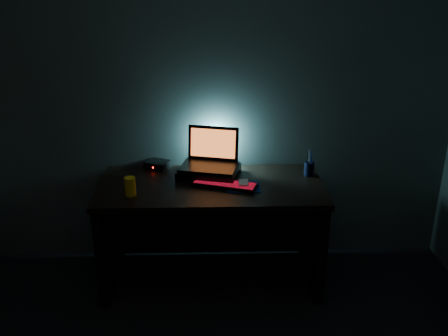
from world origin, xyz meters
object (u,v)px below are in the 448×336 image
object	(u,v)px
laptop	(211,157)
juice_glass	(130,186)
pen_cup	(309,169)
router	(158,165)
keyboard	(225,184)
mouse	(243,184)

from	to	relation	value
laptop	juice_glass	bearing A→B (deg)	-131.42
laptop	pen_cup	xyz separation A→B (m)	(0.68, -0.06, -0.07)
juice_glass	router	distance (m)	0.48
router	laptop	bearing A→B (deg)	8.77
keyboard	mouse	size ratio (longest dim) A/B	4.30
mouse	router	distance (m)	0.69
keyboard	mouse	world-z (taller)	mouse
keyboard	router	xyz separation A→B (m)	(-0.47, 0.34, 0.01)
pen_cup	router	bearing A→B (deg)	171.13
keyboard	router	distance (m)	0.58
keyboard	pen_cup	world-z (taller)	pen_cup
pen_cup	juice_glass	size ratio (longest dim) A/B	0.83
laptop	router	size ratio (longest dim) A/B	2.18
keyboard	laptop	bearing A→B (deg)	130.41
keyboard	juice_glass	world-z (taller)	juice_glass
laptop	pen_cup	world-z (taller)	laptop
laptop	mouse	xyz separation A→B (m)	(0.21, -0.24, -0.10)
keyboard	juice_glass	distance (m)	0.61
pen_cup	router	distance (m)	1.08
keyboard	mouse	xyz separation A→B (m)	(0.12, -0.01, 0.01)
laptop	router	bearing A→B (deg)	177.86
mouse	router	world-z (taller)	router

